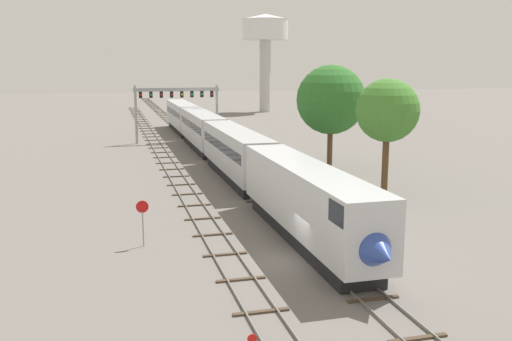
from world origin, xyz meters
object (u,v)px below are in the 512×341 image
at_px(water_tower, 265,34).
at_px(passenger_train, 216,139).
at_px(trackside_tree_left, 387,111).
at_px(trackside_tree_mid, 331,100).
at_px(stop_sign, 143,217).
at_px(signal_gantry, 177,100).

bearing_deg(water_tower, passenger_train, -110.35).
xyz_separation_m(trackside_tree_left, trackside_tree_mid, (-0.19, 11.98, 0.21)).
height_order(stop_sign, trackside_tree_mid, trackside_tree_mid).
bearing_deg(water_tower, trackside_tree_left, -98.79).
xyz_separation_m(signal_gantry, water_tower, (26.35, 47.66, 11.75)).
distance_m(passenger_train, trackside_tree_mid, 14.15).
bearing_deg(trackside_tree_mid, trackside_tree_left, -89.07).
xyz_separation_m(water_tower, trackside_tree_left, (-13.10, -84.77, -10.66)).
bearing_deg(trackside_tree_left, stop_sign, -156.31).
distance_m(stop_sign, trackside_tree_mid, 30.20).
relative_size(signal_gantry, trackside_tree_mid, 1.10).
distance_m(passenger_train, trackside_tree_left, 23.10).
bearing_deg(trackside_tree_left, trackside_tree_mid, 90.93).
height_order(passenger_train, water_tower, water_tower).
bearing_deg(passenger_train, stop_sign, -109.01).
relative_size(signal_gantry, stop_sign, 4.20).
height_order(trackside_tree_left, trackside_tree_mid, trackside_tree_mid).
relative_size(passenger_train, signal_gantry, 6.68).
xyz_separation_m(signal_gantry, trackside_tree_left, (13.25, -37.11, 1.10)).
distance_m(water_tower, stop_sign, 101.23).
bearing_deg(passenger_train, trackside_tree_left, -60.96).
relative_size(passenger_train, stop_sign, 28.05).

